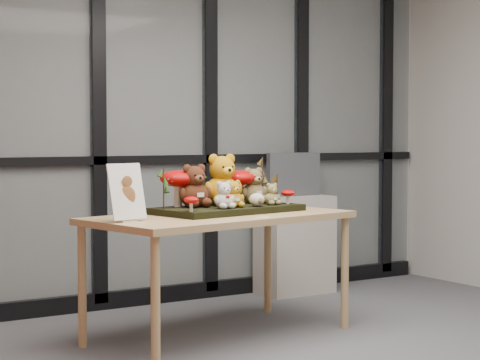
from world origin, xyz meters
TOP-DOWN VIEW (x-y plane):
  - room_shell at (0.00, 0.00)m, footprint 5.00×5.00m
  - glass_partition at (-0.00, 2.47)m, footprint 4.90×0.06m
  - display_table at (-0.16, 1.31)m, footprint 1.72×1.07m
  - diorama_tray at (-0.06, 1.39)m, footprint 0.99×0.62m
  - bear_pooh_yellow at (-0.05, 1.46)m, footprint 0.31×0.29m
  - bear_brown_medium at (-0.27, 1.43)m, footprint 0.25×0.24m
  - bear_tan_back at (0.20, 1.50)m, footprint 0.22×0.21m
  - bear_small_yellow at (-0.08, 1.28)m, footprint 0.16×0.15m
  - bear_white_bow at (-0.17, 1.24)m, footprint 0.16×0.15m
  - bear_beige_small at (0.23, 1.32)m, footprint 0.13×0.12m
  - plush_cream_hedgehog at (0.07, 1.26)m, footprint 0.08×0.07m
  - mushroom_back_left at (-0.35, 1.50)m, footprint 0.22×0.22m
  - mushroom_back_right at (0.12, 1.53)m, footprint 0.21×0.21m
  - mushroom_front_left at (-0.44, 1.16)m, footprint 0.09×0.09m
  - mushroom_front_right at (0.35, 1.32)m, footprint 0.09×0.09m
  - sprig_green_far_left at (-0.48, 1.43)m, footprint 0.05×0.05m
  - sprig_green_mid_left at (-0.31, 1.51)m, footprint 0.05×0.05m
  - sprig_dry_far_right at (0.31, 1.56)m, footprint 0.05×0.05m
  - sprig_dry_mid_right at (0.35, 1.44)m, footprint 0.05×0.05m
  - sprig_green_centre at (-0.16, 1.55)m, footprint 0.05×0.05m
  - sign_holder at (-0.82, 1.21)m, footprint 0.24×0.12m
  - label_card at (-0.06, 1.00)m, footprint 0.09×0.03m
  - cabinet at (1.09, 2.26)m, footprint 0.57×0.33m
  - monitor at (1.09, 2.28)m, footprint 0.47×0.05m

SIDE VIEW (x-z plane):
  - cabinet at x=1.09m, z-range 0.00..0.75m
  - display_table at x=-0.16m, z-range 0.31..1.06m
  - label_card at x=-0.06m, z-range 0.75..0.75m
  - diorama_tray at x=-0.06m, z-range 0.75..0.79m
  - plush_cream_hedgehog at x=0.07m, z-range 0.79..0.88m
  - mushroom_front_left at x=-0.44m, z-range 0.79..0.89m
  - mushroom_front_right at x=0.35m, z-range 0.79..0.89m
  - bear_beige_small at x=0.23m, z-range 0.79..0.94m
  - bear_white_bow at x=-0.17m, z-range 0.79..0.97m
  - bear_small_yellow at x=-0.08m, z-range 0.79..0.97m
  - sprig_dry_mid_right at x=0.35m, z-range 0.79..0.97m
  - sprig_green_mid_left at x=-0.31m, z-range 0.79..0.99m
  - sprig_green_centre at x=-0.16m, z-range 0.79..1.00m
  - sign_holder at x=-0.82m, z-range 0.74..1.06m
  - mushroom_back_right at x=0.12m, z-range 0.79..1.02m
  - sprig_green_far_left at x=-0.48m, z-range 0.79..1.03m
  - mushroom_back_left at x=-0.35m, z-range 0.79..1.04m
  - bear_tan_back at x=0.20m, z-range 0.79..1.04m
  - monitor at x=1.09m, z-range 0.75..1.09m
  - bear_brown_medium at x=-0.27m, z-range 0.79..1.08m
  - sprig_dry_far_right at x=0.31m, z-range 0.79..1.08m
  - bear_pooh_yellow at x=-0.05m, z-range 0.79..1.14m
  - glass_partition at x=0.00m, z-range 0.03..2.81m
  - room_shell at x=0.00m, z-range -0.82..4.18m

